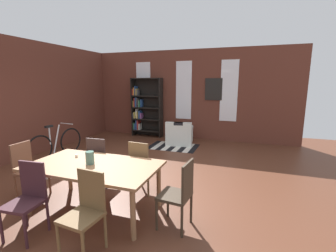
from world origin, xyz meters
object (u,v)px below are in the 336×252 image
object	(u,v)px
dining_chair_head_left	(28,168)
dining_chair_far_right	(142,165)
dining_chair_far_left	(100,160)
dining_table	(94,169)
armchair_white	(180,135)
dining_chair_near_right	(86,209)
dining_chair_head_right	(180,192)
bicycle_second	(56,144)
dining_chair_near_left	(28,197)
bookshelf_tall	(145,108)
vase_on_table	(90,158)
potted_plant_by_shelf	(48,166)

from	to	relation	value
dining_chair_head_left	dining_chair_far_right	bearing A→B (deg)	23.14
dining_chair_head_left	dining_chair_far_left	world-z (taller)	same
dining_table	armchair_white	world-z (taller)	armchair_white
dining_table	dining_chair_near_right	size ratio (longest dim) A/B	2.07
dining_chair_head_right	dining_chair_far_left	bearing A→B (deg)	156.76
dining_chair_head_right	dining_chair_near_right	xyz separation A→B (m)	(-0.91, -0.76, 0.00)
dining_chair_near_right	bicycle_second	xyz separation A→B (m)	(-3.01, 2.59, -0.16)
dining_chair_head_right	dining_chair_far_right	xyz separation A→B (m)	(-0.92, 0.77, 0.00)
dining_chair_head_left	armchair_white	distance (m)	4.43
dining_chair_head_right	dining_chair_near_left	size ratio (longest dim) A/B	1.00
dining_chair_head_right	dining_chair_far_left	xyz separation A→B (m)	(-1.79, 0.77, 0.00)
dining_chair_near_right	armchair_white	bearing A→B (deg)	93.67
dining_chair_near_left	armchair_white	distance (m)	4.97
dining_chair_near_left	bicycle_second	distance (m)	3.35
dining_chair_head_left	bookshelf_tall	xyz separation A→B (m)	(-0.04, 4.86, 0.53)
dining_chair_head_left	bicycle_second	bearing A→B (deg)	123.35
dining_chair_far_left	dining_chair_far_right	xyz separation A→B (m)	(0.87, 0.00, 0.00)
vase_on_table	bookshelf_tall	size ratio (longest dim) A/B	0.09
vase_on_table	dining_chair_far_left	xyz separation A→B (m)	(-0.38, 0.76, -0.32)
vase_on_table	dining_chair_near_right	distance (m)	0.97
dining_table	dining_chair_far_left	xyz separation A→B (m)	(-0.44, 0.76, -0.16)
dining_table	potted_plant_by_shelf	bearing A→B (deg)	157.17
dining_table	dining_chair_far_left	size ratio (longest dim) A/B	2.07
dining_chair_head_left	dining_chair_far_left	xyz separation A→B (m)	(0.92, 0.77, 0.00)
vase_on_table	armchair_white	distance (m)	4.20
dining_chair_head_right	armchair_white	xyz separation A→B (m)	(-1.22, 4.17, -0.23)
bicycle_second	potted_plant_by_shelf	size ratio (longest dim) A/B	3.74
dining_chair_head_right	vase_on_table	bearing A→B (deg)	179.72
dining_chair_far_right	potted_plant_by_shelf	bearing A→B (deg)	-178.68
bicycle_second	bookshelf_tall	bearing A→B (deg)	69.02
dining_chair_head_left	bookshelf_tall	distance (m)	4.89
dining_chair_far_right	vase_on_table	bearing A→B (deg)	-122.82
dining_chair_near_right	dining_table	bearing A→B (deg)	120.40
dining_chair_head_right	armchair_white	size ratio (longest dim) A/B	1.04
dining_chair_far_right	bicycle_second	size ratio (longest dim) A/B	0.57
bookshelf_tall	bicycle_second	world-z (taller)	bookshelf_tall
dining_chair_near_left	bicycle_second	world-z (taller)	dining_chair_near_left
dining_chair_far_left	armchair_white	size ratio (longest dim) A/B	1.04
dining_chair_near_left	bookshelf_tall	size ratio (longest dim) A/B	0.45
dining_chair_head_right	dining_chair_head_left	world-z (taller)	same
dining_chair_head_right	bookshelf_tall	size ratio (longest dim) A/B	0.45
dining_chair_head_left	potted_plant_by_shelf	xyz separation A→B (m)	(-0.34, 0.72, -0.26)
dining_chair_head_right	bicycle_second	xyz separation A→B (m)	(-3.92, 1.84, -0.16)
dining_chair_near_left	dining_chair_near_right	xyz separation A→B (m)	(0.90, 0.00, 0.00)
dining_chair_near_left	dining_chair_near_right	distance (m)	0.90
vase_on_table	dining_chair_far_right	bearing A→B (deg)	57.18
dining_chair_near_right	dining_chair_far_right	distance (m)	1.53
dining_chair_far_right	potted_plant_by_shelf	size ratio (longest dim) A/B	2.12
dining_table	potted_plant_by_shelf	world-z (taller)	dining_table
armchair_white	potted_plant_by_shelf	distance (m)	3.90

